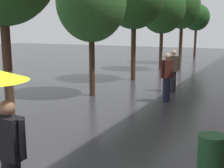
{
  "coord_description": "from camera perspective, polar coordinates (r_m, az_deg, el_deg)",
  "views": [
    {
      "loc": [
        2.72,
        -2.65,
        2.55
      ],
      "look_at": [
        -0.22,
        2.96,
        1.35
      ],
      "focal_mm": 45.75,
      "sensor_mm": 36.0,
      "label": 1
    }
  ],
  "objects": [
    {
      "name": "pedestrian_walking_far",
      "position": [
        12.1,
        12.15,
        2.77
      ],
      "size": [
        0.59,
        0.35,
        1.74
      ],
      "color": "#2D2D33",
      "rests_on": "ground"
    },
    {
      "name": "litter_bin",
      "position": [
        5.19,
        19.11,
        -14.06
      ],
      "size": [
        0.44,
        0.44,
        0.85
      ],
      "primitive_type": "cylinder",
      "color": "#1E4C28",
      "rests_on": "ground"
    },
    {
      "name": "pedestrian_walking_midground",
      "position": [
        10.37,
        10.88,
        1.35
      ],
      "size": [
        0.38,
        0.53,
        1.75
      ],
      "color": "#1E233D",
      "rests_on": "ground"
    },
    {
      "name": "street_tree_5",
      "position": [
        27.89,
        16.53,
        12.64
      ],
      "size": [
        2.36,
        2.36,
        4.93
      ],
      "color": "#473323",
      "rests_on": "ground"
    },
    {
      "name": "street_tree_1",
      "position": [
        11.1,
        -4.19,
        16.0
      ],
      "size": [
        2.64,
        2.64,
        5.09
      ],
      "color": "#473323",
      "rests_on": "ground"
    },
    {
      "name": "street_tree_4",
      "position": [
        22.94,
        13.86,
        14.84
      ],
      "size": [
        2.69,
        2.69,
        6.04
      ],
      "color": "#473323",
      "rests_on": "ground"
    },
    {
      "name": "street_tree_3",
      "position": [
        18.85,
        10.02,
        14.81
      ],
      "size": [
        2.89,
        2.89,
        5.58
      ],
      "color": "#473323",
      "rests_on": "ground"
    }
  ]
}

